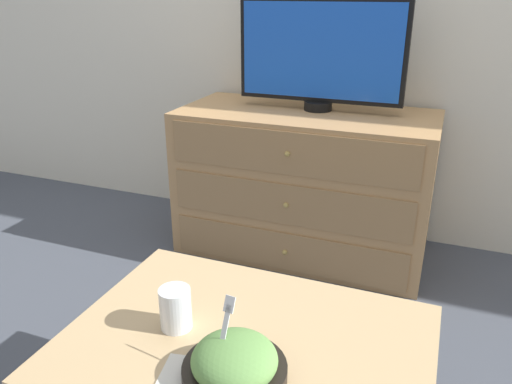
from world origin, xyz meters
TOP-DOWN VIEW (x-y plane):
  - ground_plane at (0.00, 0.00)m, footprint 12.00×12.00m
  - dresser at (0.07, -0.31)m, footprint 1.17×0.57m
  - tv at (0.11, -0.25)m, footprint 0.75×0.13m
  - coffee_table at (0.28, -1.57)m, footprint 0.87×0.64m
  - takeout_bowl at (0.31, -1.69)m, footprint 0.23×0.23m
  - drink_cup at (0.10, -1.58)m, footprint 0.08×0.08m
  - napkin at (0.22, -1.74)m, footprint 0.16×0.16m

SIDE VIEW (x-z plane):
  - ground_plane at x=0.00m, z-range 0.00..0.00m
  - dresser at x=0.07m, z-range 0.00..0.70m
  - coffee_table at x=0.28m, z-range 0.16..0.59m
  - napkin at x=0.22m, z-range 0.43..0.43m
  - takeout_bowl at x=0.31m, z-range 0.38..0.55m
  - drink_cup at x=0.10m, z-range 0.42..0.53m
  - tv at x=0.11m, z-range 0.71..1.20m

